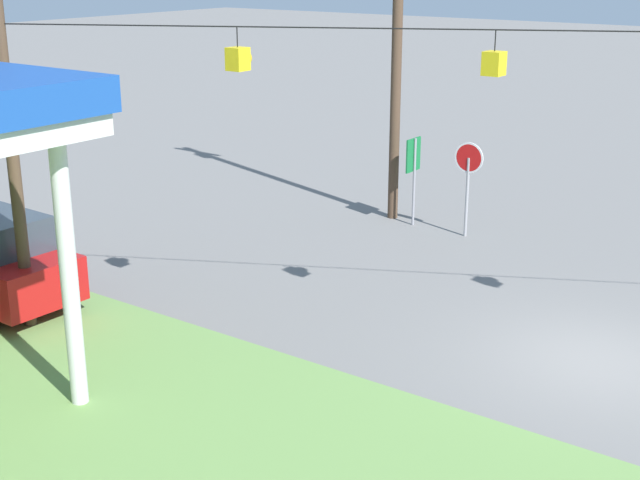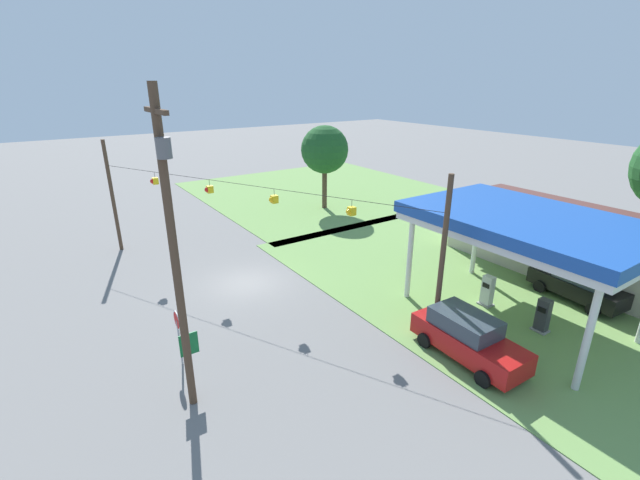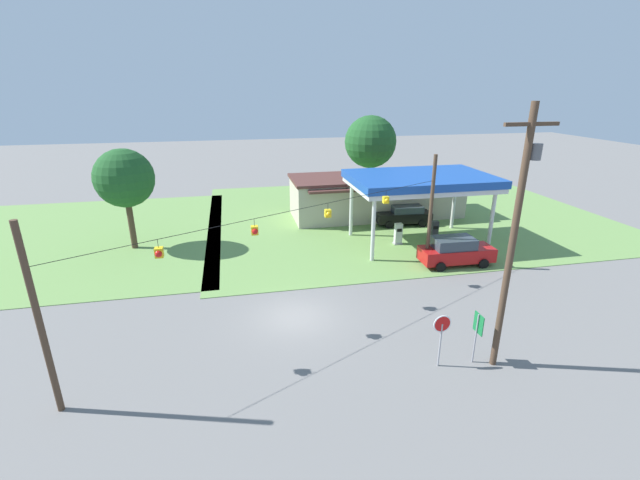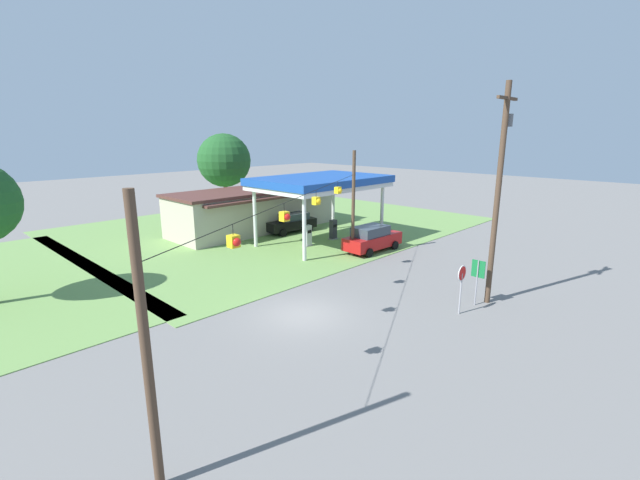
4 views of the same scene
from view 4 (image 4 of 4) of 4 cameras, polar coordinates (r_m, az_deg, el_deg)
ground_plane at (r=21.34m, az=-2.29°, el=-9.95°), size 160.00×160.00×0.00m
grass_verge_station_corner at (r=41.77m, az=-5.72°, el=2.00°), size 36.00×28.00×0.04m
gas_station_canopy at (r=34.00m, az=0.11°, el=7.60°), size 10.39×6.90×5.37m
gas_station_store at (r=39.78m, az=-8.68°, el=4.08°), size 15.78×6.29×3.78m
fuel_pump_near at (r=33.66m, az=-1.65°, el=0.50°), size 0.71×0.56×1.68m
fuel_pump_far at (r=35.75m, az=1.77°, el=1.30°), size 0.71×0.56×1.68m
car_at_pumps_front at (r=32.35m, az=6.95°, el=0.22°), size 5.02×2.22×1.97m
car_at_pumps_rear at (r=38.46m, az=-3.92°, el=2.35°), size 4.89×2.43×1.75m
stop_sign_roadside at (r=21.90m, az=18.37°, el=-4.95°), size 0.80×0.08×2.50m
route_sign at (r=23.35m, az=20.29°, el=-4.20°), size 0.10×0.70×2.40m
utility_pole_main at (r=23.09m, az=22.75°, el=6.72°), size 2.20×0.44×11.08m
signal_span_gantry at (r=20.01m, az=-2.38°, el=0.95°), size 19.78×10.24×7.54m
tree_behind_station at (r=45.80m, az=-12.66°, el=10.30°), size 5.44×5.44×8.70m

